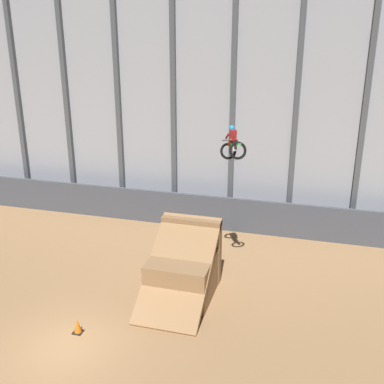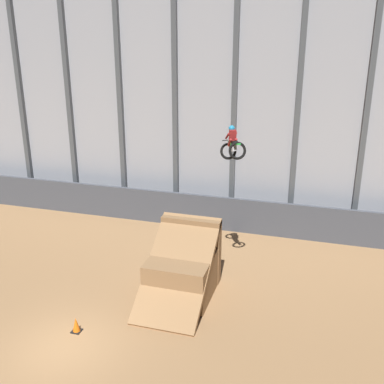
# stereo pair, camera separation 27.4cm
# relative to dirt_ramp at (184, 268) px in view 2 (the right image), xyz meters

# --- Properties ---
(ground_plane) EXTENTS (60.00, 60.00, 0.00)m
(ground_plane) POSITION_rel_dirt_ramp_xyz_m (-2.97, -4.86, -1.08)
(ground_plane) COLOR #9E754C
(arena_back_wall) EXTENTS (32.00, 0.40, 12.61)m
(arena_back_wall) POSITION_rel_dirt_ramp_xyz_m (-2.97, 8.07, 5.23)
(arena_back_wall) COLOR #A3A8B2
(arena_back_wall) RESTS_ON ground_plane
(lower_barrier) EXTENTS (31.36, 0.20, 1.96)m
(lower_barrier) POSITION_rel_dirt_ramp_xyz_m (-2.97, 6.85, -0.09)
(lower_barrier) COLOR #474C56
(lower_barrier) RESTS_ON ground_plane
(dirt_ramp) EXTENTS (2.64, 4.40, 3.11)m
(dirt_ramp) POSITION_rel_dirt_ramp_xyz_m (0.00, 0.00, 0.00)
(dirt_ramp) COLOR #966F48
(dirt_ramp) RESTS_ON ground_plane
(rider_bike_solo) EXTENTS (1.40, 1.80, 1.60)m
(rider_bike_solo) POSITION_rel_dirt_ramp_xyz_m (1.58, 1.85, 5.05)
(rider_bike_solo) COLOR black
(traffic_cone_near_ramp) EXTENTS (0.36, 0.36, 0.58)m
(traffic_cone_near_ramp) POSITION_rel_dirt_ramp_xyz_m (-2.98, -3.88, -0.79)
(traffic_cone_near_ramp) COLOR black
(traffic_cone_near_ramp) RESTS_ON ground_plane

